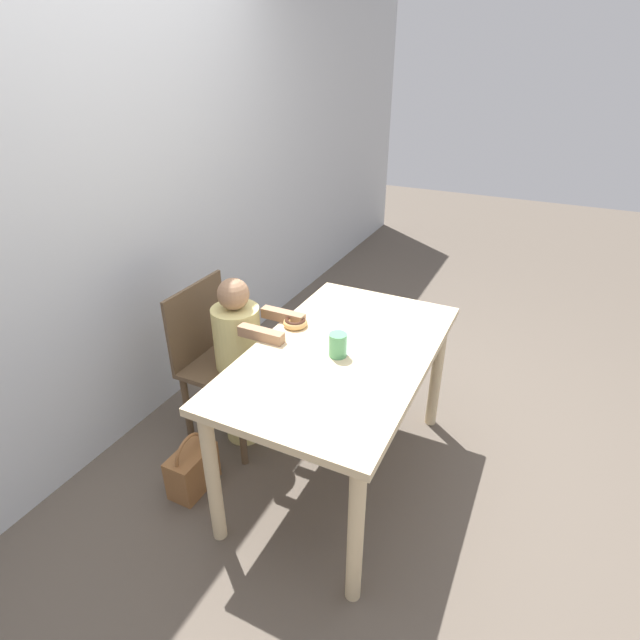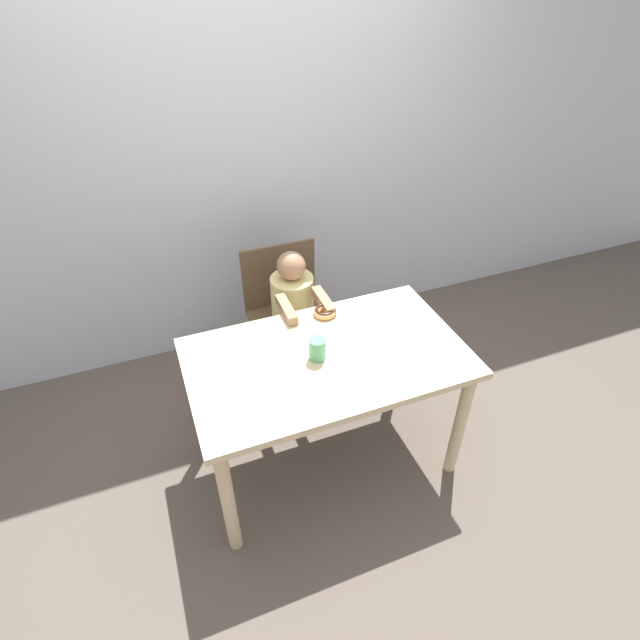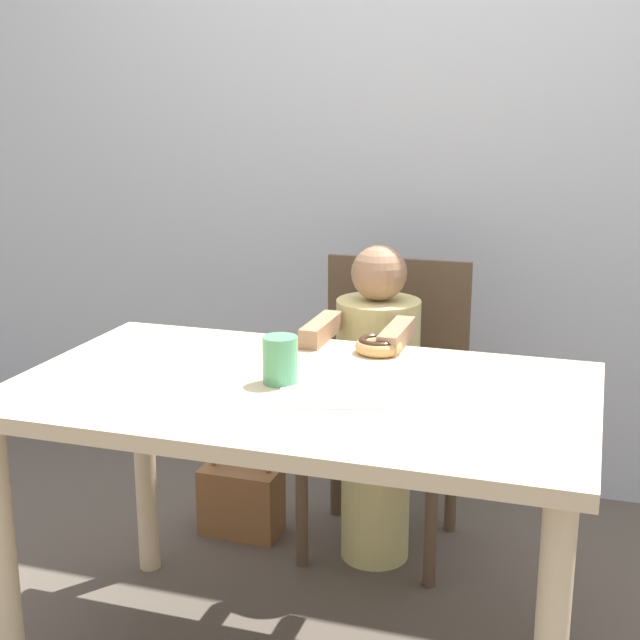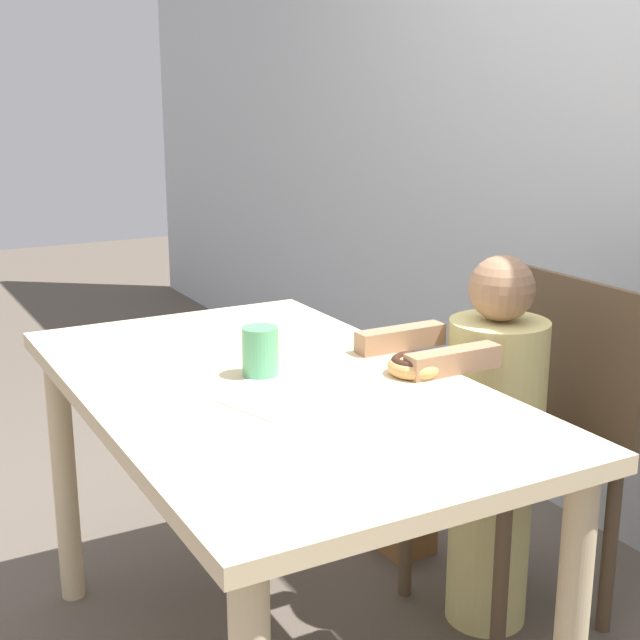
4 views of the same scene
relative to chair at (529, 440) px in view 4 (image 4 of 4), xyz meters
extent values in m
cube|color=beige|center=(-0.03, -0.69, 0.24)|extent=(1.27, 0.75, 0.03)
cylinder|color=beige|center=(-0.60, -1.01, -0.12)|extent=(0.06, 0.06, 0.68)
cylinder|color=beige|center=(-0.60, -0.38, -0.12)|extent=(0.06, 0.06, 0.68)
cube|color=brown|center=(0.00, -0.06, -0.02)|extent=(0.44, 0.41, 0.03)
cube|color=brown|center=(0.00, 0.13, 0.20)|extent=(0.44, 0.02, 0.40)
cylinder|color=brown|center=(-0.19, -0.23, -0.24)|extent=(0.04, 0.04, 0.43)
cylinder|color=brown|center=(0.19, -0.23, -0.24)|extent=(0.04, 0.04, 0.43)
cylinder|color=brown|center=(-0.19, 0.11, -0.24)|extent=(0.04, 0.04, 0.43)
cylinder|color=brown|center=(0.19, 0.11, -0.24)|extent=(0.04, 0.04, 0.43)
cylinder|color=#E0D17F|center=(0.00, -0.11, -0.23)|extent=(0.20, 0.20, 0.46)
cylinder|color=#E0D17F|center=(0.00, -0.11, 0.16)|extent=(0.24, 0.24, 0.32)
sphere|color=#997051|center=(0.00, -0.11, 0.40)|extent=(0.15, 0.15, 0.15)
cube|color=#997051|center=(-0.10, -0.32, 0.28)|extent=(0.05, 0.22, 0.05)
cube|color=#997051|center=(0.10, -0.32, 0.28)|extent=(0.05, 0.22, 0.05)
torus|color=tan|center=(0.07, -0.40, 0.27)|extent=(0.12, 0.12, 0.03)
torus|color=#381E14|center=(0.07, -0.40, 0.29)|extent=(0.10, 0.10, 0.02)
cube|color=white|center=(0.05, -0.72, 0.26)|extent=(0.28, 0.28, 0.00)
cube|color=brown|center=(-0.43, -0.10, -0.35)|extent=(0.24, 0.14, 0.21)
torus|color=brown|center=(-0.43, -0.10, -0.25)|extent=(0.20, 0.02, 0.20)
cylinder|color=#519E66|center=(-0.08, -0.69, 0.31)|extent=(0.08, 0.08, 0.11)
camera|label=1|loc=(-1.74, -1.42, 1.40)|focal=28.00mm
camera|label=2|loc=(-0.68, -2.27, 1.76)|focal=28.00mm
camera|label=3|loc=(0.58, -2.44, 0.88)|focal=50.00mm
camera|label=4|loc=(1.55, -1.45, 0.85)|focal=50.00mm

